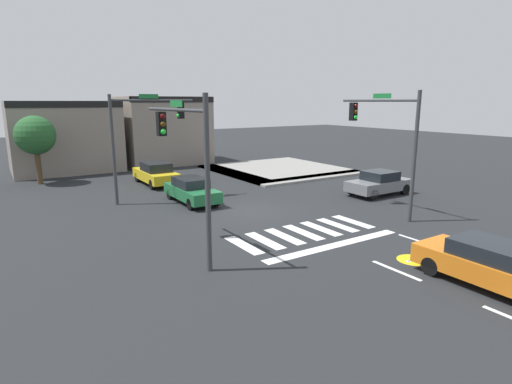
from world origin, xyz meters
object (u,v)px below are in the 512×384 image
object	(u,v)px
traffic_signal_northwest	(143,128)
car_green	(192,190)
car_gray	(379,183)
car_yellow	(156,173)
traffic_signal_southwest	(184,147)
roadside_tree	(35,136)
car_orange	(493,265)
traffic_signal_southeast	(387,131)

from	to	relation	value
traffic_signal_northwest	car_green	size ratio (longest dim) A/B	1.39
car_gray	car_yellow	size ratio (longest dim) A/B	0.90
car_green	car_yellow	distance (m)	6.19
traffic_signal_southwest	car_gray	bearing A→B (deg)	-77.70
traffic_signal_northwest	roadside_tree	size ratio (longest dim) A/B	1.28
car_orange	car_green	world-z (taller)	car_green
traffic_signal_southeast	roadside_tree	size ratio (longest dim) A/B	1.30
car_yellow	roadside_tree	xyz separation A→B (m)	(-6.77, 4.55, 2.59)
car_yellow	roadside_tree	size ratio (longest dim) A/B	0.98
roadside_tree	car_green	bearing A→B (deg)	-58.14
traffic_signal_northwest	car_green	distance (m)	4.41
car_gray	car_yellow	world-z (taller)	car_yellow
traffic_signal_northwest	car_orange	size ratio (longest dim) A/B	1.31
traffic_signal_southwest	car_orange	size ratio (longest dim) A/B	1.29
traffic_signal_southeast	car_green	xyz separation A→B (m)	(-7.21, 7.50, -3.51)
traffic_signal_northwest	car_yellow	bearing A→B (deg)	64.47
car_orange	traffic_signal_northwest	bearing A→B (deg)	17.23
traffic_signal_northwest	roadside_tree	distance (m)	10.12
traffic_signal_southeast	car_gray	distance (m)	5.72
traffic_signal_southwest	traffic_signal_southeast	size ratio (longest dim) A/B	0.96
car_green	car_yellow	bearing A→B (deg)	179.10
traffic_signal_northwest	car_orange	xyz separation A→B (m)	(5.27, -16.99, -3.49)
traffic_signal_northwest	car_yellow	xyz separation A→B (m)	(2.10, 4.39, -3.44)
traffic_signal_southwest	roadside_tree	size ratio (longest dim) A/B	1.25
car_green	car_gray	xyz separation A→B (m)	(10.54, -4.43, 0.02)
car_green	car_yellow	xyz separation A→B (m)	(0.10, 6.19, 0.06)
car_orange	roadside_tree	distance (m)	27.88
traffic_signal_southeast	roadside_tree	distance (m)	22.93
traffic_signal_northwest	car_gray	xyz separation A→B (m)	(12.53, -6.23, -3.48)
car_orange	car_green	distance (m)	15.53
traffic_signal_southwest	car_yellow	xyz separation A→B (m)	(3.62, 13.68, -3.27)
traffic_signal_southwest	car_green	xyz separation A→B (m)	(3.52, 7.49, -3.32)
traffic_signal_southeast	roadside_tree	bearing A→B (deg)	37.27
roadside_tree	car_orange	bearing A→B (deg)	-69.02
car_orange	roadside_tree	xyz separation A→B (m)	(-9.94, 25.92, 2.64)
car_orange	roadside_tree	size ratio (longest dim) A/B	0.97
traffic_signal_southeast	car_green	distance (m)	10.98
traffic_signal_southwest	car_yellow	bearing A→B (deg)	-14.81
car_orange	car_yellow	bearing A→B (deg)	8.44
traffic_signal_southwest	car_orange	world-z (taller)	traffic_signal_southwest
roadside_tree	car_yellow	bearing A→B (deg)	-33.89
roadside_tree	traffic_signal_southeast	bearing A→B (deg)	-52.73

